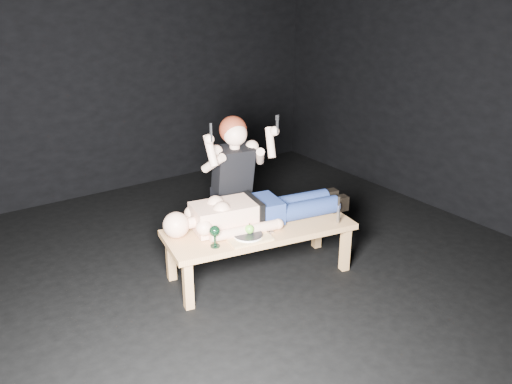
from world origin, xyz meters
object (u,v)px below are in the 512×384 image
Objects in this scene: table at (259,251)px; kneeling_woman at (230,183)px; carving_knife at (339,210)px; serving_tray at (248,238)px; lying_man at (260,207)px; goblet at (215,236)px.

table is 0.70m from kneeling_woman.
kneeling_woman is at bearing 132.58° from carving_knife.
serving_tray is 1.40× the size of carving_knife.
table is at bearing -116.89° from lying_man.
lying_man reaches higher than carving_knife.
goblet is at bearing 173.26° from serving_tray.
carving_knife reaches higher than serving_tray.
goblet is (-0.49, -0.09, 0.31)m from table.
lying_man is 0.36m from serving_tray.
lying_man is 6.63× the size of carving_knife.
lying_man is at bearing 63.11° from table.
goblet is (-0.53, -0.63, -0.13)m from kneeling_woman.
serving_tray is at bearing 176.21° from carving_knife.
carving_knife is at bearing -14.08° from serving_tray.
lying_man is at bearing 152.01° from carving_knife.
goblet is (-0.29, 0.03, 0.08)m from serving_tray.
table is 0.59m from goblet.
kneeling_woman is 3.90× the size of serving_tray.
lying_man reaches higher than goblet.
serving_tray is (-0.27, -0.21, -0.13)m from lying_man.
carving_knife reaches higher than goblet.
carving_knife reaches higher than table.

